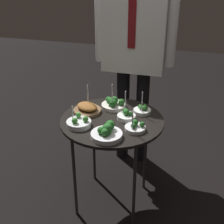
# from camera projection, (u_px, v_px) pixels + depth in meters

# --- Properties ---
(ground_plane) EXTENTS (8.00, 8.00, 0.00)m
(ground_plane) POSITION_uv_depth(u_px,v_px,m) (112.00, 199.00, 2.25)
(ground_plane) COLOR black
(serving_cart) EXTENTS (0.65, 0.65, 0.66)m
(serving_cart) POSITION_uv_depth(u_px,v_px,m) (112.00, 126.00, 1.97)
(serving_cart) COLOR black
(serving_cart) RESTS_ON ground_plane
(bowl_broccoli_back_right) EXTENTS (0.12, 0.12, 0.18)m
(bowl_broccoli_back_right) POSITION_uv_depth(u_px,v_px,m) (126.00, 116.00, 1.94)
(bowl_broccoli_back_right) COLOR white
(bowl_broccoli_back_right) RESTS_ON serving_cart
(bowl_broccoli_near_rim) EXTENTS (0.16, 0.16, 0.18)m
(bowl_broccoli_near_rim) POSITION_uv_depth(u_px,v_px,m) (114.00, 104.00, 2.08)
(bowl_broccoli_near_rim) COLOR silver
(bowl_broccoli_near_rim) RESTS_ON serving_cart
(bowl_broccoli_front_left) EXTENTS (0.12, 0.12, 0.14)m
(bowl_broccoli_front_left) POSITION_uv_depth(u_px,v_px,m) (135.00, 127.00, 1.82)
(bowl_broccoli_front_left) COLOR silver
(bowl_broccoli_front_left) RESTS_ON serving_cart
(bowl_broccoli_center) EXTENTS (0.18, 0.18, 0.09)m
(bowl_broccoli_center) POSITION_uv_depth(u_px,v_px,m) (107.00, 133.00, 1.74)
(bowl_broccoli_center) COLOR silver
(bowl_broccoli_center) RESTS_ON serving_cart
(bowl_roast_mid_left) EXTENTS (0.18, 0.18, 0.17)m
(bowl_roast_mid_left) POSITION_uv_depth(u_px,v_px,m) (87.00, 109.00, 2.02)
(bowl_roast_mid_left) COLOR brown
(bowl_roast_mid_left) RESTS_ON serving_cart
(bowl_broccoli_back_left) EXTENTS (0.11, 0.11, 0.16)m
(bowl_broccoli_back_left) POSITION_uv_depth(u_px,v_px,m) (142.00, 110.00, 2.01)
(bowl_broccoli_back_left) COLOR white
(bowl_broccoli_back_left) RESTS_ON serving_cart
(bowl_broccoli_front_right) EXTENTS (0.15, 0.15, 0.12)m
(bowl_broccoli_front_right) POSITION_uv_depth(u_px,v_px,m) (79.00, 123.00, 1.86)
(bowl_broccoli_front_right) COLOR silver
(bowl_broccoli_front_right) RESTS_ON serving_cart
(waiter_figure) EXTENTS (0.60, 0.22, 1.62)m
(waiter_figure) POSITION_uv_depth(u_px,v_px,m) (135.00, 40.00, 2.25)
(waiter_figure) COLOR black
(waiter_figure) RESTS_ON ground_plane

